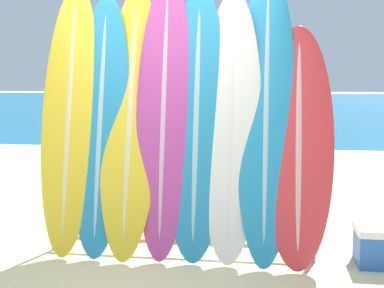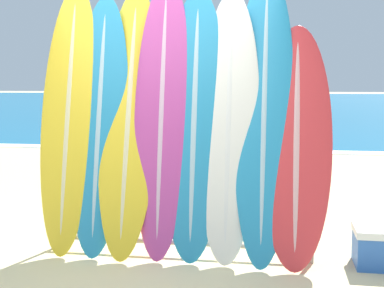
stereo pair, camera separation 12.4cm
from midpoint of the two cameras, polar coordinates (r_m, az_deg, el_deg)
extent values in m
plane|color=beige|center=(4.27, -8.56, -14.77)|extent=(160.00, 160.00, 0.00)
cube|color=#146693|center=(41.80, 6.73, 4.49)|extent=(120.00, 60.00, 0.00)
cube|color=white|center=(12.21, 2.72, -0.63)|extent=(120.00, 0.60, 0.01)
cylinder|color=gray|center=(5.13, -15.31, -6.04)|extent=(0.04, 0.04, 0.90)
cylinder|color=gray|center=(4.72, 12.20, -7.05)|extent=(0.04, 0.04, 0.90)
cylinder|color=gray|center=(4.71, -2.17, -1.65)|extent=(2.40, 0.04, 0.04)
cylinder|color=gray|center=(4.87, -2.13, -10.48)|extent=(2.40, 0.04, 0.04)
ellipsoid|color=yellow|center=(5.00, -13.62, 2.79)|extent=(0.53, 0.63, 2.47)
ellipsoid|color=beige|center=(5.00, -13.62, 2.79)|extent=(0.10, 0.62, 2.37)
ellipsoid|color=teal|center=(4.89, -10.44, 2.13)|extent=(0.53, 0.60, 2.36)
ellipsoid|color=#98BACC|center=(4.89, -10.44, 2.13)|extent=(0.10, 0.58, 2.26)
ellipsoid|color=yellow|center=(4.83, -7.30, 2.56)|extent=(0.55, 0.75, 2.43)
ellipsoid|color=beige|center=(4.83, -7.30, 2.56)|extent=(0.10, 0.73, 2.34)
ellipsoid|color=#B23D8E|center=(4.73, -3.76, 3.05)|extent=(0.51, 0.59, 2.52)
ellipsoid|color=#CAA1BE|center=(4.73, -3.76, 3.05)|extent=(0.09, 0.58, 2.42)
ellipsoid|color=teal|center=(4.68, -0.28, 2.22)|extent=(0.57, 0.56, 2.39)
ellipsoid|color=#98BACC|center=(4.68, -0.28, 2.22)|extent=(0.10, 0.55, 2.29)
ellipsoid|color=silver|center=(4.64, 3.40, 2.04)|extent=(0.53, 0.58, 2.36)
ellipsoid|color=silver|center=(4.64, 3.40, 2.04)|extent=(0.10, 0.57, 2.27)
ellipsoid|color=teal|center=(4.66, 7.16, 3.29)|extent=(0.52, 0.80, 2.57)
ellipsoid|color=#98BACC|center=(4.66, 7.16, 3.29)|extent=(0.09, 0.78, 2.47)
ellipsoid|color=red|center=(4.62, 10.53, 0.02)|extent=(0.60, 0.69, 2.06)
ellipsoid|color=#D59E9F|center=(4.62, 10.53, 0.02)|extent=(0.11, 0.67, 1.98)
cylinder|color=#846047|center=(10.30, -5.68, 0.27)|extent=(0.12, 0.12, 0.83)
cylinder|color=#846047|center=(10.25, -4.72, 0.25)|extent=(0.12, 0.12, 0.83)
cube|color=#385693|center=(10.25, -5.22, 1.88)|extent=(0.24, 0.16, 0.25)
cube|color=#3370BC|center=(10.22, -5.24, 4.39)|extent=(0.26, 0.17, 0.65)
sphere|color=#846047|center=(10.21, -5.27, 7.07)|extent=(0.23, 0.23, 0.23)
cylinder|color=beige|center=(7.78, 0.45, -1.81)|extent=(0.11, 0.11, 0.82)
cylinder|color=beige|center=(7.84, -0.78, -1.74)|extent=(0.11, 0.11, 0.82)
cube|color=#385693|center=(7.78, -0.17, 0.31)|extent=(0.25, 0.18, 0.25)
cube|color=#2D333D|center=(7.74, -0.17, 3.57)|extent=(0.28, 0.20, 0.64)
sphere|color=beige|center=(7.73, -0.18, 7.07)|extent=(0.23, 0.23, 0.23)
cylinder|color=#A87A5B|center=(9.71, 11.87, -0.35)|extent=(0.11, 0.11, 0.79)
cylinder|color=#A87A5B|center=(9.79, 10.98, -0.28)|extent=(0.11, 0.11, 0.79)
cube|color=#385693|center=(9.72, 11.46, 1.30)|extent=(0.26, 0.23, 0.24)
cube|color=white|center=(9.69, 11.52, 3.80)|extent=(0.28, 0.26, 0.62)
sphere|color=#A87A5B|center=(9.68, 11.58, 6.48)|extent=(0.22, 0.22, 0.22)
camera|label=1|loc=(0.06, -90.65, -0.08)|focal=50.00mm
camera|label=2|loc=(0.06, 89.35, 0.08)|focal=50.00mm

